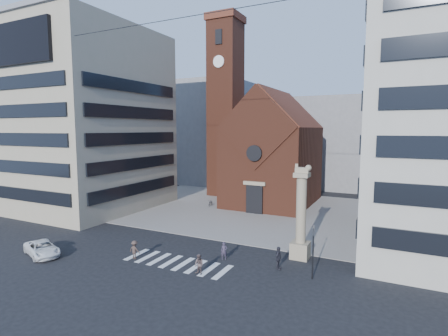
{
  "coord_description": "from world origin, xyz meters",
  "views": [
    {
      "loc": [
        17.58,
        -27.74,
        11.77
      ],
      "look_at": [
        -0.3,
        8.0,
        7.3
      ],
      "focal_mm": 28.0,
      "sensor_mm": 36.0,
      "label": 1
    }
  ],
  "objects_px": {
    "lion_column": "(301,221)",
    "scooter_0": "(211,203)",
    "pedestrian_1": "(199,264)",
    "pedestrian_2": "(278,258)",
    "pedestrian_0": "(224,251)",
    "white_car": "(42,249)",
    "traffic_light": "(313,251)"
  },
  "relations": [
    {
      "from": "pedestrian_0",
      "to": "white_car",
      "type": "bearing_deg",
      "value": 178.67
    },
    {
      "from": "lion_column",
      "to": "pedestrian_1",
      "type": "bearing_deg",
      "value": -131.58
    },
    {
      "from": "traffic_light",
      "to": "pedestrian_2",
      "type": "bearing_deg",
      "value": 168.46
    },
    {
      "from": "pedestrian_0",
      "to": "pedestrian_1",
      "type": "distance_m",
      "value": 3.85
    },
    {
      "from": "pedestrian_0",
      "to": "scooter_0",
      "type": "relative_size",
      "value": 0.92
    },
    {
      "from": "pedestrian_0",
      "to": "pedestrian_2",
      "type": "xyz_separation_m",
      "value": [
        5.07,
        0.04,
        0.18
      ]
    },
    {
      "from": "lion_column",
      "to": "pedestrian_1",
      "type": "height_order",
      "value": "lion_column"
    },
    {
      "from": "traffic_light",
      "to": "white_car",
      "type": "relative_size",
      "value": 0.9
    },
    {
      "from": "pedestrian_1",
      "to": "pedestrian_2",
      "type": "relative_size",
      "value": 0.85
    },
    {
      "from": "pedestrian_1",
      "to": "pedestrian_2",
      "type": "height_order",
      "value": "pedestrian_2"
    },
    {
      "from": "traffic_light",
      "to": "pedestrian_1",
      "type": "height_order",
      "value": "traffic_light"
    },
    {
      "from": "lion_column",
      "to": "white_car",
      "type": "relative_size",
      "value": 1.82
    },
    {
      "from": "white_car",
      "to": "pedestrian_0",
      "type": "height_order",
      "value": "pedestrian_0"
    },
    {
      "from": "white_car",
      "to": "pedestrian_1",
      "type": "bearing_deg",
      "value": -58.91
    },
    {
      "from": "pedestrian_2",
      "to": "scooter_0",
      "type": "height_order",
      "value": "pedestrian_2"
    },
    {
      "from": "scooter_0",
      "to": "pedestrian_1",
      "type": "bearing_deg",
      "value": -75.29
    },
    {
      "from": "traffic_light",
      "to": "scooter_0",
      "type": "distance_m",
      "value": 27.81
    },
    {
      "from": "white_car",
      "to": "lion_column",
      "type": "bearing_deg",
      "value": -44.56
    },
    {
      "from": "traffic_light",
      "to": "scooter_0",
      "type": "bearing_deg",
      "value": 135.55
    },
    {
      "from": "traffic_light",
      "to": "scooter_0",
      "type": "relative_size",
      "value": 2.47
    },
    {
      "from": "white_car",
      "to": "scooter_0",
      "type": "bearing_deg",
      "value": 11.7
    },
    {
      "from": "lion_column",
      "to": "scooter_0",
      "type": "bearing_deg",
      "value": 139.11
    },
    {
      "from": "white_car",
      "to": "pedestrian_1",
      "type": "distance_m",
      "value": 15.6
    },
    {
      "from": "traffic_light",
      "to": "pedestrian_0",
      "type": "height_order",
      "value": "traffic_light"
    },
    {
      "from": "lion_column",
      "to": "pedestrian_2",
      "type": "xyz_separation_m",
      "value": [
        -1.01,
        -3.39,
        -2.48
      ]
    },
    {
      "from": "pedestrian_2",
      "to": "scooter_0",
      "type": "distance_m",
      "value": 25.24
    },
    {
      "from": "white_car",
      "to": "scooter_0",
      "type": "xyz_separation_m",
      "value": [
        3.95,
        25.57,
        -0.16
      ]
    },
    {
      "from": "pedestrian_0",
      "to": "pedestrian_2",
      "type": "height_order",
      "value": "pedestrian_2"
    },
    {
      "from": "pedestrian_0",
      "to": "pedestrian_2",
      "type": "bearing_deg",
      "value": -23.99
    },
    {
      "from": "pedestrian_0",
      "to": "pedestrian_1",
      "type": "bearing_deg",
      "value": -119.82
    },
    {
      "from": "pedestrian_1",
      "to": "scooter_0",
      "type": "height_order",
      "value": "pedestrian_1"
    },
    {
      "from": "lion_column",
      "to": "pedestrian_2",
      "type": "height_order",
      "value": "lion_column"
    }
  ]
}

